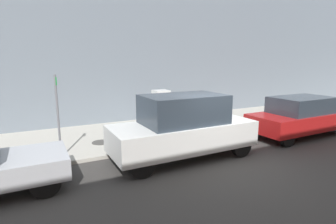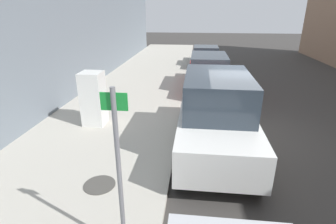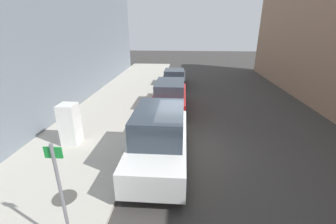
# 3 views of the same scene
# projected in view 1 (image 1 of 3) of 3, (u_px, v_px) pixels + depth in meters

# --- Properties ---
(ground_plane) EXTENTS (80.00, 80.00, 0.00)m
(ground_plane) POSITION_uv_depth(u_px,v_px,m) (223.00, 164.00, 8.47)
(ground_plane) COLOR #383533
(sidewalk_slab) EXTENTS (4.79, 44.00, 0.13)m
(sidewalk_slab) POSITION_uv_depth(u_px,v_px,m) (162.00, 130.00, 12.42)
(sidewalk_slab) COLOR #B2ADA0
(sidewalk_slab) RESTS_ON ground
(building_facade_near) EXTENTS (2.11, 39.60, 8.03)m
(building_facade_near) POSITION_uv_depth(u_px,v_px,m) (134.00, 48.00, 14.68)
(building_facade_near) COLOR slate
(building_facade_near) RESTS_ON ground
(discarded_refrigerator) EXTENTS (0.69, 0.72, 1.77)m
(discarded_refrigerator) POSITION_uv_depth(u_px,v_px,m) (161.00, 108.00, 12.72)
(discarded_refrigerator) COLOR white
(discarded_refrigerator) RESTS_ON sidewalk_slab
(manhole_cover) EXTENTS (0.70, 0.70, 0.02)m
(manhole_cover) POSITION_uv_depth(u_px,v_px,m) (101.00, 142.00, 10.26)
(manhole_cover) COLOR #47443F
(manhole_cover) RESTS_ON sidewalk_slab
(street_sign_post) EXTENTS (0.36, 0.07, 2.72)m
(street_sign_post) POSITION_uv_depth(u_px,v_px,m) (58.00, 112.00, 8.40)
(street_sign_post) COLOR slate
(street_sign_post) RESTS_ON sidewalk_slab
(parked_van_white) EXTENTS (1.94, 4.92, 2.17)m
(parked_van_white) POSITION_uv_depth(u_px,v_px,m) (183.00, 127.00, 8.80)
(parked_van_white) COLOR silver
(parked_van_white) RESTS_ON ground
(parked_suv_red) EXTENTS (1.93, 4.87, 1.73)m
(parked_suv_red) POSITION_uv_depth(u_px,v_px,m) (301.00, 116.00, 11.57)
(parked_suv_red) COLOR red
(parked_suv_red) RESTS_ON ground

